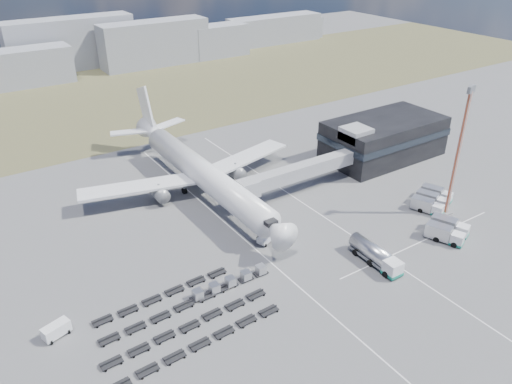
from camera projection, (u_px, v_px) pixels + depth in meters
ground at (288, 265)px, 87.48m from camera, size 420.00×420.00×0.00m
grass_strip at (93, 101)px, 168.20m from camera, size 420.00×90.00×0.01m
lane_markings at (319, 240)px, 94.43m from camera, size 47.12×110.00×0.01m
terminal at (383, 138)px, 125.80m from camera, size 30.40×16.40×11.00m
jet_bridge at (291, 174)px, 107.80m from camera, size 30.30×3.80×7.05m
airliner at (200, 171)px, 108.73m from camera, size 51.59×64.53×17.62m
skyline at (58, 52)px, 194.20m from camera, size 296.50×26.90×25.78m
fuel_tanker at (375, 255)px, 87.17m from camera, size 3.05×11.07×3.56m
pushback_tug at (265, 239)px, 93.37m from camera, size 3.56×2.71×1.43m
utility_van at (56, 331)px, 71.96m from camera, size 4.31×2.87×2.14m
catering_truck at (203, 172)px, 117.10m from camera, size 3.54×6.20×2.67m
service_trucks_near at (447, 230)px, 94.74m from camera, size 8.06×8.70×2.83m
service_trucks_far at (432, 200)px, 105.38m from camera, size 10.41×9.24×2.62m
uld_row at (230, 282)px, 81.96m from camera, size 14.41×1.71×1.58m
baggage_dollies at (180, 320)px, 74.90m from camera, size 28.42×15.27×0.73m
floodlight_mast at (458, 154)px, 96.85m from camera, size 2.57×2.08×26.89m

